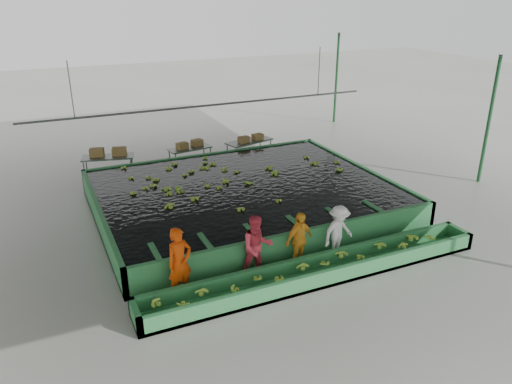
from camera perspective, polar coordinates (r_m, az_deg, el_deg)
name	(u,v)px	position (r m, az deg, el deg)	size (l,w,h in m)	color
ground	(262,225)	(16.54, 0.72, -3.81)	(80.00, 80.00, 0.00)	gray
shed_roof	(263,72)	(15.02, 0.82, 13.58)	(20.00, 22.00, 0.04)	gray
shed_posts	(263,153)	(15.60, 0.77, 4.47)	(20.00, 22.00, 5.00)	#1E542B
flotation_tank	(244,197)	(17.60, -1.36, -0.53)	(10.00, 8.00, 0.90)	#2C773D
tank_water	(244,186)	(17.44, -1.37, 0.68)	(9.70, 7.70, 0.00)	black
sorting_trough	(320,270)	(13.65, 7.28, -8.89)	(10.00, 1.00, 0.50)	#2C773D
cableway_rail	(208,105)	(19.95, -5.47, 9.82)	(0.08, 0.08, 14.00)	#59605B
rail_hanger_left	(71,90)	(18.75, -20.41, 10.88)	(0.04, 0.04, 2.00)	#59605B
rail_hanger_right	(319,71)	(21.89, 7.21, 13.53)	(0.04, 0.04, 2.00)	#59605B
worker_a	(180,263)	(12.67, -8.72, -8.01)	(0.69, 0.45, 1.88)	#CF3C07
worker_b	(257,247)	(13.31, 0.13, -6.32)	(0.88, 0.68, 1.80)	#D63647
worker_c	(299,240)	(13.87, 4.96, -5.51)	(0.97, 0.40, 1.65)	#F8A824
worker_d	(338,232)	(14.50, 9.40, -4.53)	(1.04, 0.60, 1.61)	white
packing_table_left	(109,167)	(21.35, -16.48, 2.75)	(2.04, 0.82, 0.93)	#59605B
packing_table_mid	(190,157)	(22.06, -7.52, 4.01)	(1.85, 0.74, 0.84)	#59605B
packing_table_right	(249,151)	(22.50, -0.78, 4.73)	(2.12, 0.85, 0.96)	#59605B
box_stack_left	(109,155)	(21.29, -16.50, 4.02)	(1.45, 0.40, 0.31)	olive
box_stack_mid	(190,147)	(22.01, -7.57, 5.11)	(1.24, 0.34, 0.27)	olive
box_stack_right	(251,141)	(22.29, -0.60, 5.85)	(1.21, 0.34, 0.26)	olive
floating_bananas	(235,179)	(18.13, -2.37, 1.52)	(8.51, 5.80, 0.12)	#8ABF35
trough_bananas	(320,266)	(13.57, 7.31, -8.35)	(9.56, 0.64, 0.13)	#8ABF35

